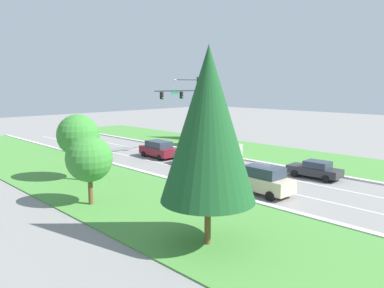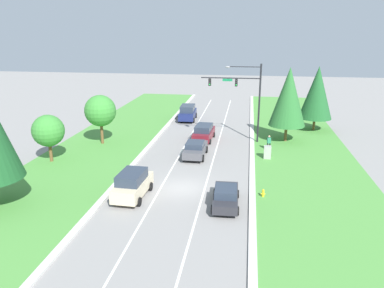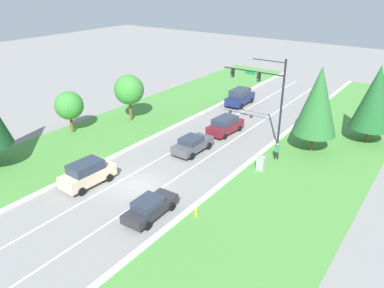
{
  "view_description": "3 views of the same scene",
  "coord_description": "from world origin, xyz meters",
  "px_view_note": "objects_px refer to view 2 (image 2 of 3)",
  "views": [
    {
      "loc": [
        -26.01,
        -17.6,
        7.99
      ],
      "look_at": [
        -1.86,
        6.87,
        2.54
      ],
      "focal_mm": 35.0,
      "sensor_mm": 36.0,
      "label": 1
    },
    {
      "loc": [
        5.01,
        -27.83,
        12.47
      ],
      "look_at": [
        -0.28,
        6.93,
        1.69
      ],
      "focal_mm": 35.0,
      "sensor_mm": 36.0,
      "label": 2
    },
    {
      "loc": [
        19.28,
        -19.37,
        16.01
      ],
      "look_at": [
        1.14,
        6.2,
        1.85
      ],
      "focal_mm": 35.0,
      "sensor_mm": 36.0,
      "label": 3
    }
  ],
  "objects_px": {
    "traffic_signal_mast": "(244,92)",
    "pedestrian": "(269,142)",
    "navy_suv": "(188,113)",
    "conifer_far_right_tree": "(317,93)",
    "oak_far_left_tree": "(100,111)",
    "utility_cabinet": "(267,153)",
    "oak_near_left_tree": "(48,131)",
    "champagne_suv": "(133,184)",
    "graphite_sedan": "(195,149)",
    "burgundy_suv": "(204,132)",
    "fire_hydrant": "(263,193)",
    "charcoal_sedan": "(226,196)",
    "conifer_near_right_tree": "(288,97)"
  },
  "relations": [
    {
      "from": "traffic_signal_mast",
      "to": "pedestrian",
      "type": "height_order",
      "value": "traffic_signal_mast"
    },
    {
      "from": "navy_suv",
      "to": "conifer_far_right_tree",
      "type": "distance_m",
      "value": 17.69
    },
    {
      "from": "oak_far_left_tree",
      "to": "utility_cabinet",
      "type": "bearing_deg",
      "value": -7.65
    },
    {
      "from": "oak_near_left_tree",
      "to": "navy_suv",
      "type": "bearing_deg",
      "value": 61.99
    },
    {
      "from": "navy_suv",
      "to": "conifer_far_right_tree",
      "type": "relative_size",
      "value": 0.62
    },
    {
      "from": "champagne_suv",
      "to": "graphite_sedan",
      "type": "relative_size",
      "value": 0.99
    },
    {
      "from": "burgundy_suv",
      "to": "oak_far_left_tree",
      "type": "height_order",
      "value": "oak_far_left_tree"
    },
    {
      "from": "conifer_far_right_tree",
      "to": "navy_suv",
      "type": "bearing_deg",
      "value": 168.66
    },
    {
      "from": "graphite_sedan",
      "to": "fire_hydrant",
      "type": "xyz_separation_m",
      "value": [
        6.56,
        -8.8,
        -0.51
      ]
    },
    {
      "from": "fire_hydrant",
      "to": "oak_near_left_tree",
      "type": "xyz_separation_m",
      "value": [
        -20.32,
        5.16,
        2.82
      ]
    },
    {
      "from": "traffic_signal_mast",
      "to": "oak_near_left_tree",
      "type": "bearing_deg",
      "value": -151.96
    },
    {
      "from": "traffic_signal_mast",
      "to": "navy_suv",
      "type": "xyz_separation_m",
      "value": [
        -7.97,
        9.74,
        -4.72
      ]
    },
    {
      "from": "charcoal_sedan",
      "to": "pedestrian",
      "type": "xyz_separation_m",
      "value": [
        3.7,
        13.85,
        0.17
      ]
    },
    {
      "from": "charcoal_sedan",
      "to": "conifer_far_right_tree",
      "type": "xyz_separation_m",
      "value": [
        9.77,
        23.11,
        4.16
      ]
    },
    {
      "from": "champagne_suv",
      "to": "oak_near_left_tree",
      "type": "xyz_separation_m",
      "value": [
        -10.34,
        6.59,
        2.09
      ]
    },
    {
      "from": "traffic_signal_mast",
      "to": "charcoal_sedan",
      "type": "distance_m",
      "value": 17.53
    },
    {
      "from": "charcoal_sedan",
      "to": "oak_far_left_tree",
      "type": "distance_m",
      "value": 20.31
    },
    {
      "from": "burgundy_suv",
      "to": "graphite_sedan",
      "type": "relative_size",
      "value": 1.04
    },
    {
      "from": "pedestrian",
      "to": "fire_hydrant",
      "type": "height_order",
      "value": "pedestrian"
    },
    {
      "from": "navy_suv",
      "to": "fire_hydrant",
      "type": "xyz_separation_m",
      "value": [
        9.94,
        -24.67,
        -0.76
      ]
    },
    {
      "from": "burgundy_suv",
      "to": "conifer_far_right_tree",
      "type": "bearing_deg",
      "value": 28.67
    },
    {
      "from": "champagne_suv",
      "to": "utility_cabinet",
      "type": "distance_m",
      "value": 15.06
    },
    {
      "from": "utility_cabinet",
      "to": "traffic_signal_mast",
      "type": "bearing_deg",
      "value": 114.8
    },
    {
      "from": "champagne_suv",
      "to": "fire_hydrant",
      "type": "relative_size",
      "value": 6.66
    },
    {
      "from": "champagne_suv",
      "to": "navy_suv",
      "type": "bearing_deg",
      "value": 92.48
    },
    {
      "from": "graphite_sedan",
      "to": "conifer_near_right_tree",
      "type": "height_order",
      "value": "conifer_near_right_tree"
    },
    {
      "from": "conifer_near_right_tree",
      "to": "conifer_far_right_tree",
      "type": "distance_m",
      "value": 6.82
    },
    {
      "from": "charcoal_sedan",
      "to": "burgundy_suv",
      "type": "bearing_deg",
      "value": 100.45
    },
    {
      "from": "traffic_signal_mast",
      "to": "oak_near_left_tree",
      "type": "relative_size",
      "value": 1.89
    },
    {
      "from": "oak_near_left_tree",
      "to": "utility_cabinet",
      "type": "bearing_deg",
      "value": 10.91
    },
    {
      "from": "fire_hydrant",
      "to": "burgundy_suv",
      "type": "bearing_deg",
      "value": 113.37
    },
    {
      "from": "graphite_sedan",
      "to": "utility_cabinet",
      "type": "height_order",
      "value": "graphite_sedan"
    },
    {
      "from": "traffic_signal_mast",
      "to": "pedestrian",
      "type": "xyz_separation_m",
      "value": [
        2.9,
        -2.92,
        -4.89
      ]
    },
    {
      "from": "conifer_far_right_tree",
      "to": "oak_far_left_tree",
      "type": "height_order",
      "value": "conifer_far_right_tree"
    },
    {
      "from": "conifer_far_right_tree",
      "to": "fire_hydrant",
      "type": "bearing_deg",
      "value": -108.21
    },
    {
      "from": "oak_far_left_tree",
      "to": "oak_near_left_tree",
      "type": "bearing_deg",
      "value": -112.45
    },
    {
      "from": "burgundy_suv",
      "to": "graphite_sedan",
      "type": "height_order",
      "value": "burgundy_suv"
    },
    {
      "from": "burgundy_suv",
      "to": "graphite_sedan",
      "type": "distance_m",
      "value": 6.09
    },
    {
      "from": "champagne_suv",
      "to": "utility_cabinet",
      "type": "relative_size",
      "value": 3.42
    },
    {
      "from": "charcoal_sedan",
      "to": "oak_near_left_tree",
      "type": "bearing_deg",
      "value": 156.37
    },
    {
      "from": "utility_cabinet",
      "to": "fire_hydrant",
      "type": "height_order",
      "value": "utility_cabinet"
    },
    {
      "from": "champagne_suv",
      "to": "oak_near_left_tree",
      "type": "relative_size",
      "value": 0.99
    },
    {
      "from": "pedestrian",
      "to": "oak_near_left_tree",
      "type": "distance_m",
      "value": 22.44
    },
    {
      "from": "champagne_suv",
      "to": "oak_far_left_tree",
      "type": "relative_size",
      "value": 0.83
    },
    {
      "from": "traffic_signal_mast",
      "to": "graphite_sedan",
      "type": "xyz_separation_m",
      "value": [
        -4.58,
        -6.13,
        -4.98
      ]
    },
    {
      "from": "traffic_signal_mast",
      "to": "graphite_sedan",
      "type": "bearing_deg",
      "value": -126.8
    },
    {
      "from": "fire_hydrant",
      "to": "conifer_far_right_tree",
      "type": "height_order",
      "value": "conifer_far_right_tree"
    },
    {
      "from": "traffic_signal_mast",
      "to": "fire_hydrant",
      "type": "distance_m",
      "value": 16.03
    },
    {
      "from": "navy_suv",
      "to": "fire_hydrant",
      "type": "height_order",
      "value": "navy_suv"
    },
    {
      "from": "graphite_sedan",
      "to": "pedestrian",
      "type": "bearing_deg",
      "value": 23.95
    }
  ]
}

